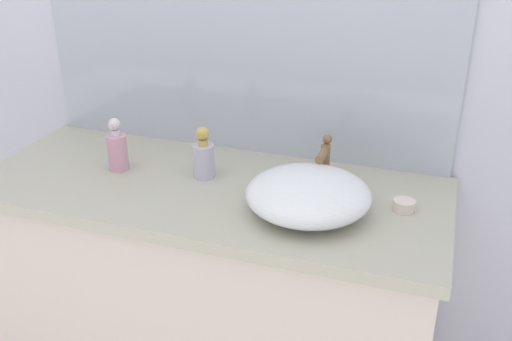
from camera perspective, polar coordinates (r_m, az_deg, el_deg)
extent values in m
cube|color=silver|center=(1.82, 1.27, 15.29)|extent=(6.00, 0.06, 2.60)
cube|color=beige|center=(1.94, -4.41, -13.31)|extent=(1.36, 0.54, 0.82)
cube|color=#B2B198|center=(1.70, -4.88, -1.96)|extent=(1.40, 0.58, 0.04)
ellipsoid|color=white|center=(1.53, 5.21, -2.36)|extent=(0.34, 0.34, 0.10)
cylinder|color=brown|center=(1.70, 6.86, 0.73)|extent=(0.03, 0.03, 0.11)
cylinder|color=brown|center=(1.65, 6.61, 1.58)|extent=(0.02, 0.09, 0.02)
sphere|color=brown|center=(1.69, 7.10, 3.09)|extent=(0.03, 0.03, 0.03)
cylinder|color=silver|center=(1.73, -5.21, 0.96)|extent=(0.07, 0.07, 0.10)
cylinder|color=tan|center=(1.70, -5.29, 2.82)|extent=(0.03, 0.03, 0.02)
sphere|color=#D1AE53|center=(1.69, -5.33, 3.70)|extent=(0.04, 0.04, 0.04)
cylinder|color=gold|center=(1.68, -5.48, 3.57)|extent=(0.02, 0.02, 0.02)
cylinder|color=#D998AC|center=(1.82, -13.60, 1.77)|extent=(0.06, 0.06, 0.11)
cylinder|color=silver|center=(1.79, -13.81, 3.68)|extent=(0.03, 0.03, 0.02)
sphere|color=silver|center=(1.78, -13.89, 4.49)|extent=(0.04, 0.04, 0.04)
cylinder|color=silver|center=(1.78, -14.08, 4.37)|extent=(0.02, 0.02, 0.02)
cylinder|color=beige|center=(1.60, 14.49, -3.37)|extent=(0.06, 0.06, 0.03)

